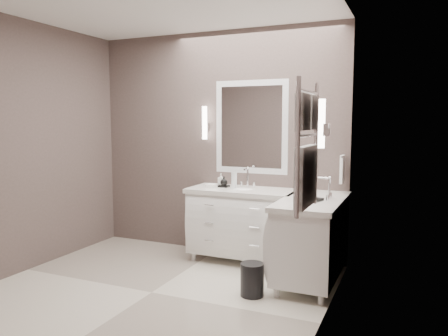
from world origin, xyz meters
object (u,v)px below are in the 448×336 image
at_px(towel_ladder, 307,154).
at_px(waste_bin, 252,279).
at_px(vanity_back, 243,220).
at_px(vanity_right, 312,235).

height_order(towel_ladder, waste_bin, towel_ladder).
distance_m(towel_ladder, waste_bin, 1.57).
height_order(vanity_back, waste_bin, vanity_back).
height_order(vanity_back, towel_ladder, towel_ladder).
bearing_deg(vanity_back, vanity_right, -20.38).
xyz_separation_m(vanity_back, waste_bin, (0.45, -0.91, -0.33)).
distance_m(vanity_back, towel_ladder, 2.16).
relative_size(vanity_right, towel_ladder, 1.38).
distance_m(vanity_right, towel_ladder, 1.60).
xyz_separation_m(vanity_right, waste_bin, (-0.43, -0.59, -0.33)).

